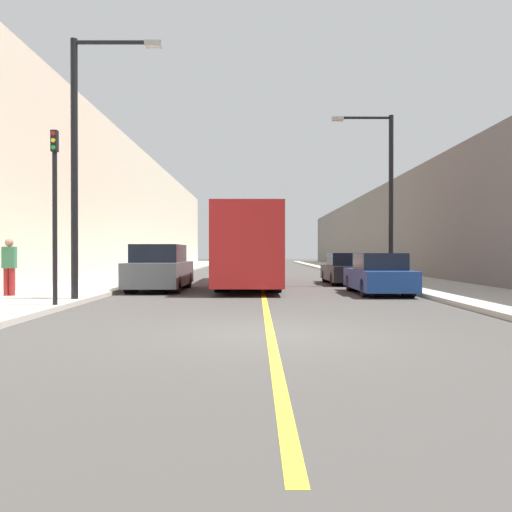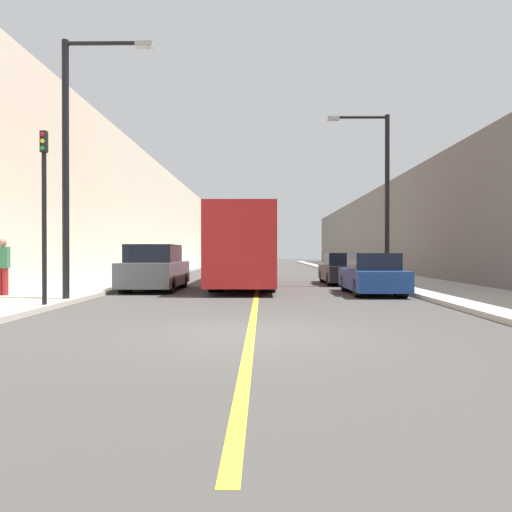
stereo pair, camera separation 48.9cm
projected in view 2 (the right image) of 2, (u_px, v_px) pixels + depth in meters
name	position (u px, v px, depth m)	size (l,w,h in m)	color
ground_plane	(251.00, 334.00, 9.14)	(200.00, 200.00, 0.00)	#3F3D3A
sidewalk_left	(169.00, 270.00, 39.24)	(3.80, 72.00, 0.14)	#B2AA9E
sidewalk_right	(351.00, 270.00, 39.04)	(3.80, 72.00, 0.14)	#B2AA9E
building_row_left	(120.00, 211.00, 39.26)	(4.00, 72.00, 9.43)	beige
building_row_right	(401.00, 230.00, 38.96)	(4.00, 72.00, 6.48)	#66605B
road_center_line	(260.00, 271.00, 39.14)	(0.16, 72.00, 0.01)	gold
bus	(246.00, 247.00, 22.44)	(2.50, 12.32, 3.25)	#AD1E1E
parked_suv_left	(155.00, 269.00, 19.58)	(2.00, 4.75, 1.80)	#51565B
car_right_near	(372.00, 276.00, 17.78)	(1.75, 4.24, 1.47)	navy
car_right_mid	(343.00, 270.00, 23.42)	(1.82, 4.39, 1.47)	black
street_lamp_left	(74.00, 151.00, 14.56)	(2.66, 0.24, 7.56)	black
street_lamp_right	(382.00, 187.00, 21.37)	(2.66, 0.24, 7.25)	black
traffic_light	(44.00, 211.00, 12.91)	(0.16, 0.18, 4.50)	black
pedestrian	(3.00, 266.00, 15.70)	(0.39, 0.25, 1.78)	maroon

